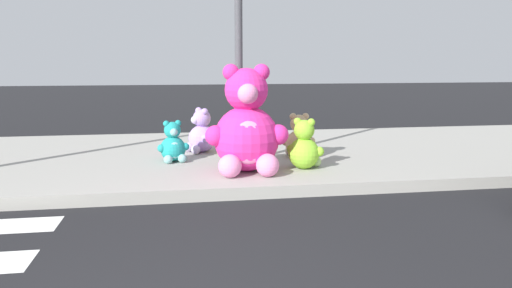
# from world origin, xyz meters

# --- Properties ---
(sidewalk) EXTENTS (28.00, 4.40, 0.15)m
(sidewalk) POSITION_xyz_m (0.00, 5.20, 0.07)
(sidewalk) COLOR #9E9B93
(sidewalk) RESTS_ON ground_plane
(sign_pole) EXTENTS (0.56, 0.11, 3.20)m
(sign_pole) POSITION_xyz_m (1.00, 4.40, 1.85)
(sign_pole) COLOR #4C4C51
(sign_pole) RESTS_ON sidewalk
(plush_pink_large) EXTENTS (1.08, 0.96, 1.40)m
(plush_pink_large) POSITION_xyz_m (1.03, 3.81, 0.71)
(plush_pink_large) COLOR #F22D93
(plush_pink_large) RESTS_ON sidewalk
(plush_tan) EXTENTS (0.52, 0.46, 0.67)m
(plush_tan) POSITION_xyz_m (1.93, 4.62, 0.42)
(plush_tan) COLOR tan
(plush_tan) RESTS_ON sidewalk
(plush_teal) EXTENTS (0.46, 0.42, 0.60)m
(plush_teal) POSITION_xyz_m (0.06, 4.60, 0.39)
(plush_teal) COLOR teal
(plush_teal) RESTS_ON sidewalk
(plush_yellow) EXTENTS (0.46, 0.49, 0.65)m
(plush_yellow) POSITION_xyz_m (1.12, 5.38, 0.41)
(plush_yellow) COLOR yellow
(plush_yellow) RESTS_ON sidewalk
(plush_lime) EXTENTS (0.48, 0.50, 0.69)m
(plush_lime) POSITION_xyz_m (1.82, 3.87, 0.43)
(plush_lime) COLOR #8CD133
(plush_lime) RESTS_ON sidewalk
(plush_lavender) EXTENTS (0.51, 0.50, 0.71)m
(plush_lavender) POSITION_xyz_m (0.49, 5.27, 0.43)
(plush_lavender) COLOR #B28CD8
(plush_lavender) RESTS_ON sidewalk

